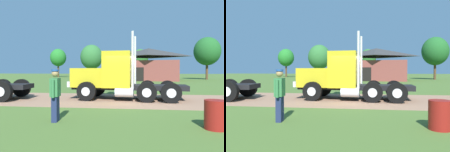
# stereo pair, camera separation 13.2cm
# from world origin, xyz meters

# --- Properties ---
(ground_plane) EXTENTS (200.00, 200.00, 0.00)m
(ground_plane) POSITION_xyz_m (0.00, 0.00, 0.00)
(ground_plane) COLOR #4B682B
(dirt_track) EXTENTS (120.00, 5.87, 0.01)m
(dirt_track) POSITION_xyz_m (0.00, 0.00, 0.00)
(dirt_track) COLOR #9A7156
(dirt_track) RESTS_ON ground_plane
(truck_foreground_white) EXTENTS (6.86, 3.00, 3.85)m
(truck_foreground_white) POSITION_xyz_m (-0.80, 0.32, 1.30)
(truck_foreground_white) COLOR black
(truck_foreground_white) RESTS_ON ground_plane
(visitor_standing_near) EXTENTS (0.29, 0.61, 1.73)m
(visitor_standing_near) POSITION_xyz_m (-2.16, -5.53, 0.94)
(visitor_standing_near) COLOR #33723F
(visitor_standing_near) RESTS_ON ground_plane
(steel_barrel) EXTENTS (0.62, 0.62, 0.85)m
(steel_barrel) POSITION_xyz_m (2.78, -5.84, 0.42)
(steel_barrel) COLOR maroon
(steel_barrel) RESTS_ON ground_plane
(shed_building) EXTENTS (10.98, 8.19, 5.54)m
(shed_building) POSITION_xyz_m (2.45, 24.62, 2.69)
(shed_building) COLOR brown
(shed_building) RESTS_ON ground_plane
(tree_left) EXTENTS (4.19, 4.19, 7.45)m
(tree_left) POSITION_xyz_m (-20.40, 41.34, 5.12)
(tree_left) COLOR #513823
(tree_left) RESTS_ON ground_plane
(tree_mid) EXTENTS (5.31, 5.31, 7.83)m
(tree_mid) POSITION_xyz_m (-10.36, 36.82, 4.90)
(tree_mid) COLOR #513823
(tree_mid) RESTS_ON ground_plane
(tree_right) EXTENTS (3.97, 3.97, 7.03)m
(tree_right) POSITION_xyz_m (1.15, 40.46, 4.82)
(tree_right) COLOR #513823
(tree_right) RESTS_ON ground_plane
(tree_far_right) EXTENTS (4.82, 4.82, 7.98)m
(tree_far_right) POSITION_xyz_m (13.49, 29.24, 5.31)
(tree_far_right) COLOR #513823
(tree_far_right) RESTS_ON ground_plane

